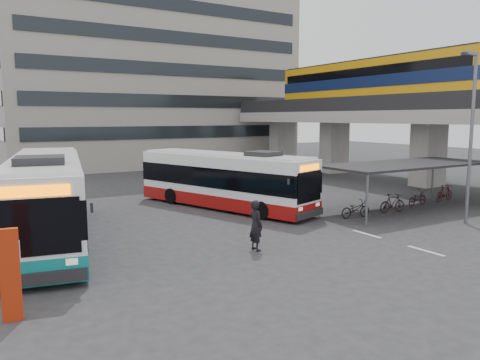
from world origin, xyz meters
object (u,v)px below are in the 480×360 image
bus_main (224,181)px  bus_teal (46,199)px  lamp_post (471,128)px  pedestrian (256,225)px

bus_main → bus_teal: bus_teal is taller
bus_main → bus_teal: size_ratio=0.88×
lamp_post → pedestrian: bearing=164.2°
bus_teal → lamp_post: lamp_post is taller
bus_main → pedestrian: size_ratio=5.83×
lamp_post → bus_teal: bearing=149.4°
bus_teal → lamp_post: (17.42, -7.11, 2.82)m
bus_main → lamp_post: 12.64m
bus_main → pedestrian: bearing=-129.9°
bus_main → pedestrian: bus_main is taller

